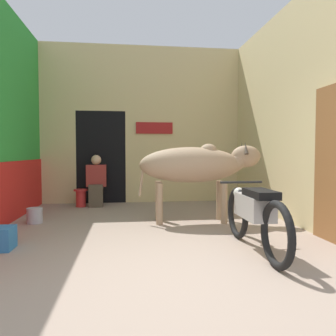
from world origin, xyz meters
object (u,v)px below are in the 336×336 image
(cow, at_px, (197,165))
(bucket, at_px, (35,216))
(motorcycle_near, at_px, (254,213))
(plastic_stool, at_px, (81,197))
(shopkeeper_seated, at_px, (96,180))

(cow, bearing_deg, bucket, 175.03)
(motorcycle_near, height_order, bucket, motorcycle_near)
(cow, bearing_deg, plastic_stool, 139.84)
(bucket, bearing_deg, plastic_stool, 71.22)
(plastic_stool, bearing_deg, cow, -40.16)
(cow, bearing_deg, motorcycle_near, -78.92)
(cow, xyz_separation_m, plastic_stool, (-2.20, 1.85, -0.77))
(shopkeeper_seated, bearing_deg, cow, -45.25)
(cow, height_order, plastic_stool, cow)
(cow, relative_size, shopkeeper_seated, 1.86)
(plastic_stool, relative_size, bucket, 1.49)
(cow, distance_m, shopkeeper_seated, 2.68)
(motorcycle_near, relative_size, plastic_stool, 5.00)
(cow, distance_m, bucket, 2.88)
(motorcycle_near, distance_m, bucket, 3.68)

